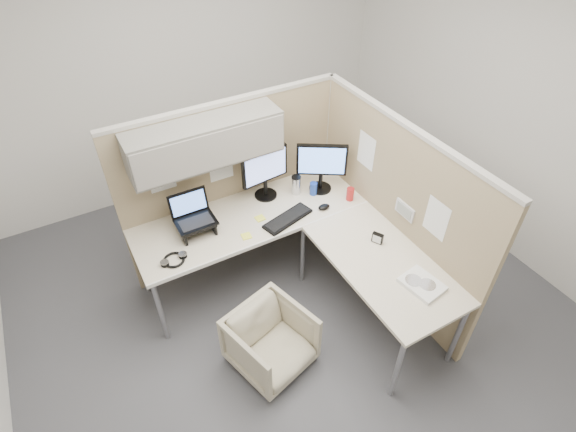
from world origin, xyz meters
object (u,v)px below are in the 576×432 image
monitor_left (265,170)px  office_chair (271,340)px  keyboard (288,219)px  desk (298,239)px

monitor_left → office_chair: bearing=-122.5°
keyboard → desk: bearing=-109.7°
desk → office_chair: bearing=-136.6°
office_chair → desk: bearing=27.6°
desk → keyboard: size_ratio=4.45×
office_chair → monitor_left: monitor_left is taller
desk → keyboard: bearing=85.0°
desk → keyboard: keyboard is taller
office_chair → keyboard: size_ratio=1.27×
monitor_left → keyboard: 0.46m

